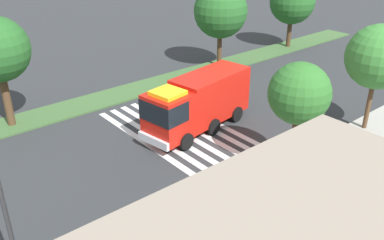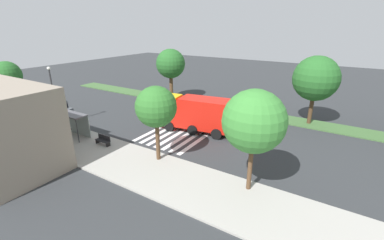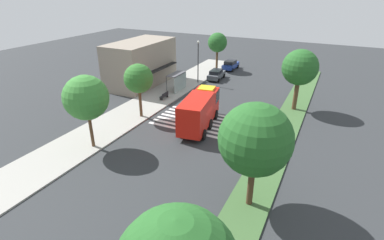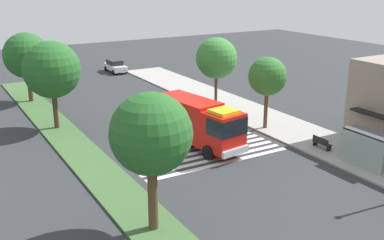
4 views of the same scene
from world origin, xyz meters
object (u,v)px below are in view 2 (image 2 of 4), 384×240
object	(u,v)px
parked_car_east	(27,101)
bench_near_shelter	(103,140)
sidewalk_tree_center	(7,75)
bus_stop_shelter	(75,119)
sidewalk_tree_far_west	(254,121)
sidewalk_tree_west	(156,107)
fire_truck	(194,112)
parked_car_mid	(56,109)
median_tree_west	(316,79)
street_lamp	(53,91)
median_tree_center	(171,64)

from	to	relation	value
parked_car_east	bench_near_shelter	xyz separation A→B (m)	(-18.89, 2.75, -0.28)
sidewalk_tree_center	bus_stop_shelter	bearing A→B (deg)	177.61
sidewalk_tree_far_west	sidewalk_tree_west	bearing A→B (deg)	0.00
sidewalk_tree_center	parked_car_east	bearing A→B (deg)	-58.63
bus_stop_shelter	bench_near_shelter	distance (m)	4.20
parked_car_east	sidewalk_tree_far_west	world-z (taller)	sidewalk_tree_far_west
fire_truck	bench_near_shelter	distance (m)	9.55
bench_near_shelter	sidewalk_tree_west	bearing A→B (deg)	-174.91
bus_stop_shelter	sidewalk_tree_far_west	bearing A→B (deg)	-178.21
sidewalk_tree_far_west	sidewalk_tree_center	size ratio (longest dim) A/B	1.08
parked_car_mid	median_tree_west	size ratio (longest dim) A/B	0.58
bus_stop_shelter	bench_near_shelter	size ratio (longest dim) A/B	2.19
parked_car_mid	sidewalk_tree_far_west	bearing A→B (deg)	172.09
sidewalk_tree_west	bench_near_shelter	bearing A→B (deg)	5.09
street_lamp	sidewalk_tree_center	xyz separation A→B (m)	(8.88, 0.40, 0.94)
fire_truck	sidewalk_tree_west	world-z (taller)	sidewalk_tree_west
bus_stop_shelter	median_tree_center	size ratio (longest dim) A/B	0.47
bus_stop_shelter	sidewalk_tree_west	world-z (taller)	sidewalk_tree_west
parked_car_mid	sidewalk_tree_west	distance (m)	18.67
parked_car_mid	bench_near_shelter	size ratio (longest dim) A/B	2.77
parked_car_east	bus_stop_shelter	size ratio (longest dim) A/B	1.25
bench_near_shelter	median_tree_center	distance (m)	17.58
street_lamp	median_tree_center	xyz separation A→B (m)	(-4.60, -15.46, 1.45)
parked_car_east	sidewalk_tree_far_west	size ratio (longest dim) A/B	0.62
fire_truck	parked_car_mid	distance (m)	18.00
parked_car_east	fire_truck	bearing A→B (deg)	-167.36
sidewalk_tree_far_west	sidewalk_tree_west	size ratio (longest dim) A/B	1.12
fire_truck	sidewalk_tree_center	size ratio (longest dim) A/B	1.34
fire_truck	parked_car_east	world-z (taller)	fire_truck
fire_truck	median_tree_center	world-z (taller)	median_tree_center
fire_truck	sidewalk_tree_far_west	xyz separation A→B (m)	(-8.86, 7.24, 3.03)
sidewalk_tree_far_west	sidewalk_tree_west	world-z (taller)	sidewalk_tree_far_west
bench_near_shelter	median_tree_center	xyz separation A→B (m)	(4.07, -16.41, 4.81)
parked_car_mid	median_tree_west	world-z (taller)	median_tree_west
bench_near_shelter	median_tree_west	xyz separation A→B (m)	(-15.51, -16.41, 4.72)
parked_car_east	sidewalk_tree_west	size ratio (longest dim) A/B	0.70
sidewalk_tree_west	sidewalk_tree_center	world-z (taller)	sidewalk_tree_center
parked_car_mid	bus_stop_shelter	size ratio (longest dim) A/B	1.27
parked_car_east	bus_stop_shelter	bearing A→B (deg)	170.35
parked_car_east	sidewalk_tree_west	world-z (taller)	sidewalk_tree_west
median_tree_center	street_lamp	bearing A→B (deg)	73.43
street_lamp	median_tree_west	xyz separation A→B (m)	(-24.18, -15.46, 1.36)
parked_car_east	street_lamp	world-z (taller)	street_lamp
parked_car_mid	median_tree_center	world-z (taller)	median_tree_center
parked_car_mid	parked_car_east	xyz separation A→B (m)	(6.97, 0.00, 0.02)
sidewalk_tree_center	median_tree_west	xyz separation A→B (m)	(-33.06, -15.86, 0.42)
parked_car_east	bench_near_shelter	distance (m)	19.09
bench_near_shelter	median_tree_center	bearing A→B (deg)	-76.06
parked_car_mid	street_lamp	world-z (taller)	street_lamp
bench_near_shelter	parked_car_mid	bearing A→B (deg)	-13.02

